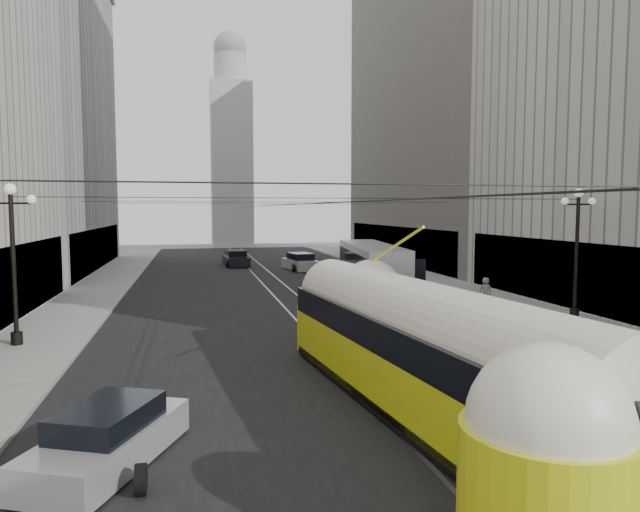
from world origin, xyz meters
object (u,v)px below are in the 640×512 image
city_bus (371,266)px  streetcar (419,349)px  sedan_silver (108,438)px  pedestrian_sidewalk_right (486,290)px  pedestrian_crossing_b (503,426)px  pedestrian_crossing_a (487,459)px

city_bus → streetcar: bearing=-104.4°
sedan_silver → pedestrian_sidewalk_right: pedestrian_sidewalk_right is taller
streetcar → city_bus: size_ratio=1.29×
city_bus → pedestrian_crossing_b: bearing=-101.3°
sedan_silver → pedestrian_crossing_a: 7.89m
pedestrian_crossing_b → pedestrian_sidewalk_right: (9.70, 18.47, 0.04)m
city_bus → sedan_silver: (-13.41, -23.57, -1.13)m
city_bus → pedestrian_crossing_b: size_ratio=7.44×
pedestrian_crossing_a → streetcar: bearing=-3.7°
pedestrian_crossing_a → city_bus: bearing=-10.7°
sedan_silver → pedestrian_sidewalk_right: 24.59m
pedestrian_sidewalk_right → sedan_silver: bearing=48.7°
streetcar → sedan_silver: (-7.78, -1.58, -1.16)m
city_bus → pedestrian_crossing_a: city_bus is taller
city_bus → pedestrian_crossing_b: 25.84m
pedestrian_crossing_a → pedestrian_sidewalk_right: size_ratio=1.01×
city_bus → pedestrian_sidewalk_right: (4.63, -6.85, -0.84)m
city_bus → pedestrian_crossing_b: city_bus is taller
sedan_silver → pedestrian_crossing_b: pedestrian_crossing_b is taller
city_bus → pedestrian_crossing_a: 27.27m
pedestrian_crossing_a → sedan_silver: bearing=70.0°
city_bus → pedestrian_crossing_a: bearing=-103.0°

